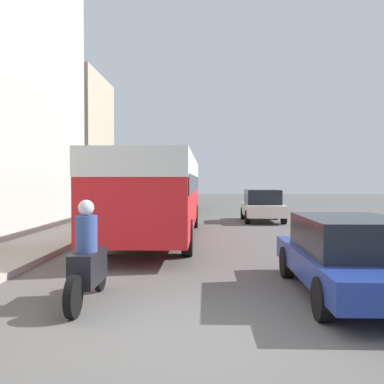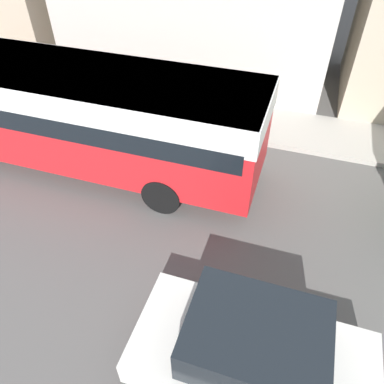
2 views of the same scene
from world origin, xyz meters
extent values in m
cube|color=red|center=(-1.62, 9.50, 1.66)|extent=(2.59, 11.33, 2.32)
cube|color=white|center=(-1.62, 9.50, 2.47)|extent=(2.61, 11.39, 0.70)
cube|color=black|center=(-1.62, 9.50, 1.95)|extent=(2.64, 10.88, 0.51)
cylinder|color=black|center=(-2.81, 13.01, 0.50)|extent=(0.28, 1.00, 1.00)
cylinder|color=black|center=(-0.43, 13.01, 0.50)|extent=(0.28, 1.00, 1.00)
cube|color=silver|center=(2.88, 15.90, 0.60)|extent=(1.85, 3.91, 0.56)
cube|color=black|center=(2.88, 15.90, 1.24)|extent=(1.63, 2.15, 0.72)
cylinder|color=black|center=(2.03, 14.69, 0.32)|extent=(0.22, 0.64, 0.64)
cylinder|color=black|center=(2.03, 17.12, 0.32)|extent=(0.22, 0.64, 0.64)
camera|label=1|loc=(0.08, -5.52, 2.04)|focal=40.00mm
camera|label=2|loc=(5.78, 15.82, 6.73)|focal=35.00mm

